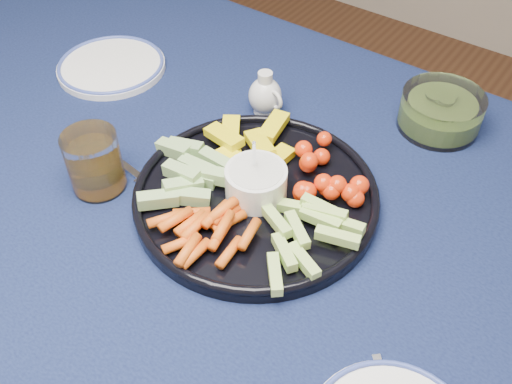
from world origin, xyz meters
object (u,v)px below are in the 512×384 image
Objects in this scene: crudite_platter at (254,192)px; creamer_pitcher at (265,95)px; pickle_bowl at (440,113)px; dining_table at (216,255)px; juice_tumbler at (95,165)px; side_plate_extra at (111,66)px.

crudite_platter is 4.54× the size of creamer_pitcher.
creamer_pitcher is 0.29m from pickle_bowl.
crudite_platter reaches higher than pickle_bowl.
juice_tumbler is at bearing -164.81° from dining_table.
juice_tumbler is 0.32m from side_plate_extra.
crudite_platter reaches higher than dining_table.
juice_tumbler is at bearing -108.05° from creamer_pitcher.
juice_tumbler is (-0.18, -0.05, 0.13)m from dining_table.
crudite_platter is (0.03, 0.06, 0.11)m from dining_table.
creamer_pitcher is (-0.08, 0.25, 0.12)m from dining_table.
pickle_bowl is (0.15, 0.33, 0.01)m from crudite_platter.
dining_table is 4.63× the size of crudite_platter.
side_plate_extra is (-0.43, 0.12, -0.01)m from crudite_platter.
juice_tumbler is 0.47× the size of side_plate_extra.
dining_table is at bearing -24.68° from side_plate_extra.
dining_table is 12.22× the size of pickle_bowl.
juice_tumbler is at bearing -129.31° from pickle_bowl.
creamer_pitcher is at bearing 121.18° from crudite_platter.
crudite_platter is 1.77× the size of side_plate_extra.
dining_table is 0.23m from juice_tumbler.
dining_table is 21.00× the size of creamer_pitcher.
juice_tumbler reaches higher than creamer_pitcher.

